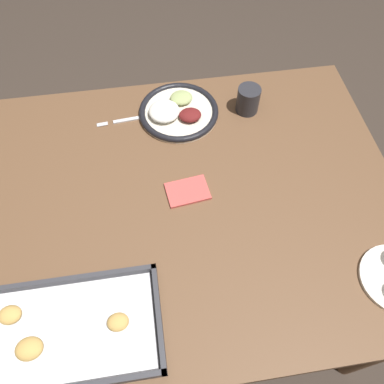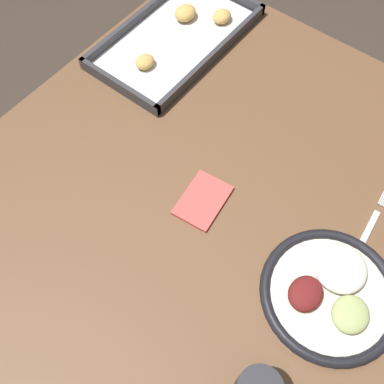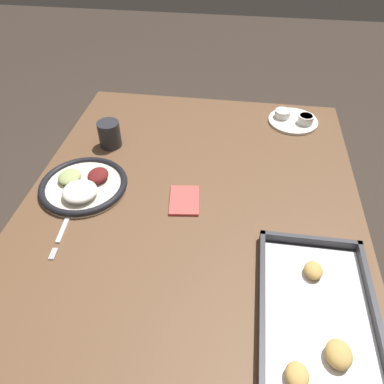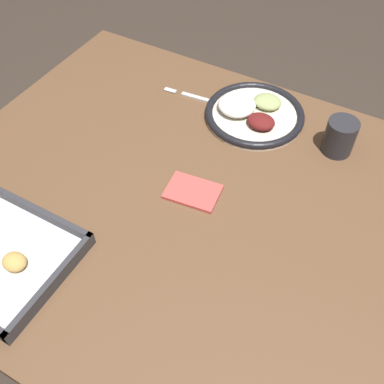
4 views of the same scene
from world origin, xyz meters
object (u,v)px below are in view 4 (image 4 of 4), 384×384
drinking_cup (340,137)px  dinner_plate (253,113)px  napkin (193,192)px  fork (200,98)px

drinking_cup → dinner_plate: bearing=-3.4°
drinking_cup → napkin: bearing=50.6°
dinner_plate → drinking_cup: (-0.23, 0.01, 0.03)m
dinner_plate → napkin: 0.30m
fork → napkin: (-0.14, 0.30, 0.00)m
fork → drinking_cup: drinking_cup is taller
fork → drinking_cup: size_ratio=2.19×
drinking_cup → napkin: (0.24, 0.29, -0.04)m
dinner_plate → napkin: bearing=88.0°
fork → drinking_cup: bearing=173.2°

